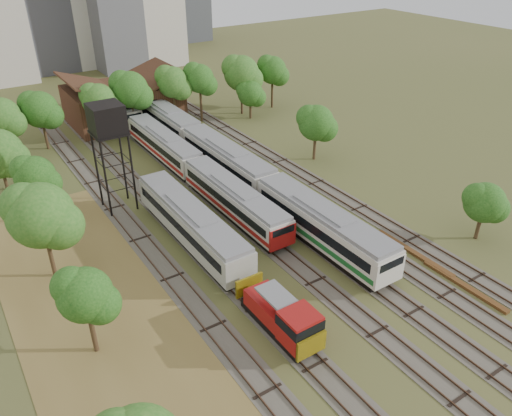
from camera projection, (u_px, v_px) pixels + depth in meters
ground at (429, 347)px, 36.03m from camera, size 240.00×240.00×0.00m
dry_grass_patch at (152, 383)px, 33.23m from camera, size 14.00×60.00×0.04m
tracks at (239, 207)px, 53.82m from camera, size 24.60×80.00×0.19m
railcar_red_set at (195, 170)px, 57.69m from camera, size 2.86×34.58×3.54m
railcar_green_set at (227, 161)px, 59.14m from camera, size 3.22×52.07×3.99m
railcar_rear at (115, 106)px, 77.42m from camera, size 2.97×16.08×3.67m
shunter_locomotive at (284, 319)px, 36.39m from camera, size 2.52×8.10×3.30m
old_grey_coach at (191, 224)px, 46.88m from camera, size 3.08×18.00×3.81m
water_tower at (107, 122)px, 49.11m from camera, size 3.31×3.31×11.44m
rail_pile_near at (464, 286)px, 41.97m from camera, size 0.54×8.11×0.27m
rail_pile_far at (414, 253)px, 46.13m from camera, size 0.55×8.80×0.29m
maintenance_shed at (124, 102)px, 76.15m from camera, size 16.45×11.55×7.58m
tree_band_left at (58, 257)px, 36.95m from camera, size 6.94×57.69×8.82m
tree_band_far at (153, 89)px, 71.27m from camera, size 44.83×7.32×9.22m
tree_band_right at (327, 129)px, 62.23m from camera, size 5.85×44.94×7.20m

